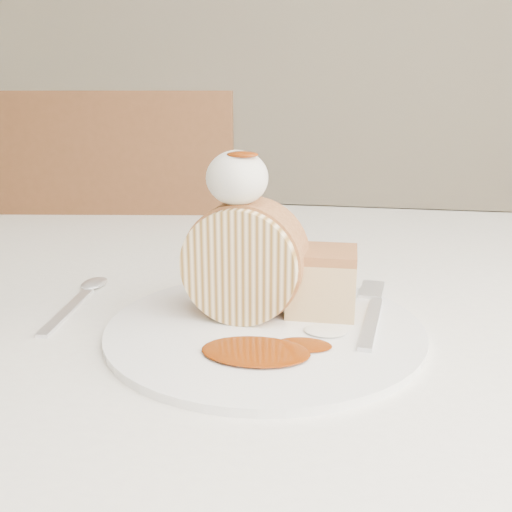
# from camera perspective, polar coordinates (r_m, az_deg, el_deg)

# --- Properties ---
(table) EXTENTS (1.40, 0.90, 0.75)m
(table) POSITION_cam_1_polar(r_m,az_deg,el_deg) (0.72, 6.49, -8.93)
(table) COLOR white
(table) RESTS_ON ground
(chair_far) EXTENTS (0.52, 0.52, 0.97)m
(chair_far) POSITION_cam_1_polar(r_m,az_deg,el_deg) (1.25, -12.40, -3.61)
(chair_far) COLOR brown
(chair_far) RESTS_ON ground
(plate) EXTENTS (0.30, 0.30, 0.01)m
(plate) POSITION_cam_1_polar(r_m,az_deg,el_deg) (0.53, 0.88, -7.25)
(plate) COLOR white
(plate) RESTS_ON table
(roulade_slice) EXTENTS (0.11, 0.07, 0.11)m
(roulade_slice) POSITION_cam_1_polar(r_m,az_deg,el_deg) (0.54, -1.12, -0.51)
(roulade_slice) COLOR beige
(roulade_slice) RESTS_ON plate
(cake_chunk) EXTENTS (0.07, 0.06, 0.05)m
(cake_chunk) POSITION_cam_1_polar(r_m,az_deg,el_deg) (0.56, 6.57, -2.91)
(cake_chunk) COLOR #AC6D41
(cake_chunk) RESTS_ON plate
(whipped_cream) EXTENTS (0.06, 0.06, 0.05)m
(whipped_cream) POSITION_cam_1_polar(r_m,az_deg,el_deg) (0.52, -1.89, 7.81)
(whipped_cream) COLOR silver
(whipped_cream) RESTS_ON roulade_slice
(caramel_drizzle) EXTENTS (0.03, 0.02, 0.01)m
(caramel_drizzle) POSITION_cam_1_polar(r_m,az_deg,el_deg) (0.50, -1.38, 10.81)
(caramel_drizzle) COLOR #6D2604
(caramel_drizzle) RESTS_ON whipped_cream
(caramel_pool) EXTENTS (0.09, 0.06, 0.00)m
(caramel_pool) POSITION_cam_1_polar(r_m,az_deg,el_deg) (0.48, -0.04, -9.50)
(caramel_pool) COLOR #6D2604
(caramel_pool) RESTS_ON plate
(fork) EXTENTS (0.04, 0.18, 0.00)m
(fork) POSITION_cam_1_polar(r_m,az_deg,el_deg) (0.54, 11.46, -6.49)
(fork) COLOR silver
(fork) RESTS_ON plate
(spoon) EXTENTS (0.04, 0.16, 0.00)m
(spoon) POSITION_cam_1_polar(r_m,az_deg,el_deg) (0.61, -18.35, -5.25)
(spoon) COLOR silver
(spoon) RESTS_ON table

